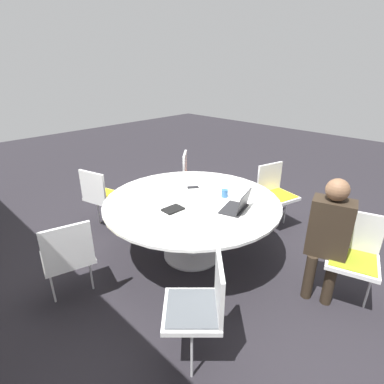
{
  "coord_description": "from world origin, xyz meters",
  "views": [
    {
      "loc": [
        -2.12,
        2.18,
        2.12
      ],
      "look_at": [
        0.0,
        0.0,
        0.82
      ],
      "focal_mm": 28.0,
      "sensor_mm": 36.0,
      "label": 1
    }
  ],
  "objects_px": {
    "chair_0": "(354,251)",
    "cell_phone": "(193,187)",
    "spiral_notebook": "(173,209)",
    "chair_3": "(101,194)",
    "chair_1": "(275,190)",
    "chair_4": "(68,254)",
    "laptop": "(238,206)",
    "chair_2": "(193,175)",
    "handbag": "(162,198)",
    "person_0": "(329,231)",
    "coffee_cup": "(225,193)",
    "chair_5": "(201,303)"
  },
  "relations": [
    {
      "from": "chair_2",
      "to": "spiral_notebook",
      "type": "distance_m",
      "value": 1.64
    },
    {
      "from": "coffee_cup",
      "to": "laptop",
      "type": "bearing_deg",
      "value": 150.73
    },
    {
      "from": "chair_5",
      "to": "laptop",
      "type": "height_order",
      "value": "laptop"
    },
    {
      "from": "chair_4",
      "to": "coffee_cup",
      "type": "xyz_separation_m",
      "value": [
        -0.49,
        -1.66,
        0.24
      ]
    },
    {
      "from": "chair_0",
      "to": "chair_2",
      "type": "bearing_deg",
      "value": -26.65
    },
    {
      "from": "chair_2",
      "to": "handbag",
      "type": "height_order",
      "value": "chair_2"
    },
    {
      "from": "chair_3",
      "to": "spiral_notebook",
      "type": "xyz_separation_m",
      "value": [
        -1.33,
        -0.08,
        0.2
      ]
    },
    {
      "from": "chair_1",
      "to": "spiral_notebook",
      "type": "distance_m",
      "value": 1.68
    },
    {
      "from": "chair_0",
      "to": "laptop",
      "type": "bearing_deg",
      "value": 3.45
    },
    {
      "from": "person_0",
      "to": "handbag",
      "type": "distance_m",
      "value": 2.73
    },
    {
      "from": "chair_0",
      "to": "handbag",
      "type": "relative_size",
      "value": 2.43
    },
    {
      "from": "chair_4",
      "to": "laptop",
      "type": "xyz_separation_m",
      "value": [
        -0.81,
        -1.48,
        0.25
      ]
    },
    {
      "from": "chair_5",
      "to": "person_0",
      "type": "height_order",
      "value": "person_0"
    },
    {
      "from": "chair_2",
      "to": "coffee_cup",
      "type": "height_order",
      "value": "chair_2"
    },
    {
      "from": "spiral_notebook",
      "to": "handbag",
      "type": "height_order",
      "value": "spiral_notebook"
    },
    {
      "from": "chair_0",
      "to": "cell_phone",
      "type": "distance_m",
      "value": 1.86
    },
    {
      "from": "chair_1",
      "to": "handbag",
      "type": "xyz_separation_m",
      "value": [
        1.59,
        0.7,
        -0.39
      ]
    },
    {
      "from": "spiral_notebook",
      "to": "chair_0",
      "type": "bearing_deg",
      "value": -151.3
    },
    {
      "from": "cell_phone",
      "to": "chair_1",
      "type": "bearing_deg",
      "value": -117.68
    },
    {
      "from": "chair_2",
      "to": "handbag",
      "type": "relative_size",
      "value": 2.43
    },
    {
      "from": "chair_2",
      "to": "laptop",
      "type": "xyz_separation_m",
      "value": [
        -1.45,
        0.84,
        0.25
      ]
    },
    {
      "from": "chair_1",
      "to": "chair_2",
      "type": "relative_size",
      "value": 1.0
    },
    {
      "from": "chair_0",
      "to": "laptop",
      "type": "distance_m",
      "value": 1.15
    },
    {
      "from": "chair_3",
      "to": "laptop",
      "type": "distance_m",
      "value": 1.92
    },
    {
      "from": "chair_1",
      "to": "laptop",
      "type": "distance_m",
      "value": 1.22
    },
    {
      "from": "chair_4",
      "to": "person_0",
      "type": "height_order",
      "value": "person_0"
    },
    {
      "from": "cell_phone",
      "to": "handbag",
      "type": "bearing_deg",
      "value": -18.74
    },
    {
      "from": "chair_4",
      "to": "spiral_notebook",
      "type": "distance_m",
      "value": 1.08
    },
    {
      "from": "chair_0",
      "to": "chair_4",
      "type": "distance_m",
      "value": 2.64
    },
    {
      "from": "chair_5",
      "to": "chair_1",
      "type": "bearing_deg",
      "value": -26.97
    },
    {
      "from": "cell_phone",
      "to": "handbag",
      "type": "xyz_separation_m",
      "value": [
        1.04,
        -0.35,
        -0.59
      ]
    },
    {
      "from": "spiral_notebook",
      "to": "chair_5",
      "type": "bearing_deg",
      "value": 147.45
    },
    {
      "from": "person_0",
      "to": "cell_phone",
      "type": "bearing_deg",
      "value": -12.51
    },
    {
      "from": "spiral_notebook",
      "to": "chair_3",
      "type": "bearing_deg",
      "value": 3.54
    },
    {
      "from": "chair_0",
      "to": "chair_3",
      "type": "height_order",
      "value": "same"
    },
    {
      "from": "coffee_cup",
      "to": "handbag",
      "type": "distance_m",
      "value": 1.65
    },
    {
      "from": "chair_2",
      "to": "chair_3",
      "type": "xyz_separation_m",
      "value": [
        0.37,
        1.39,
        0.0
      ]
    },
    {
      "from": "chair_3",
      "to": "coffee_cup",
      "type": "xyz_separation_m",
      "value": [
        -1.51,
        -0.72,
        0.24
      ]
    },
    {
      "from": "spiral_notebook",
      "to": "cell_phone",
      "type": "distance_m",
      "value": 0.65
    },
    {
      "from": "chair_1",
      "to": "chair_4",
      "type": "distance_m",
      "value": 2.73
    },
    {
      "from": "chair_1",
      "to": "chair_3",
      "type": "height_order",
      "value": "same"
    },
    {
      "from": "chair_1",
      "to": "chair_2",
      "type": "bearing_deg",
      "value": -59.08
    },
    {
      "from": "chair_1",
      "to": "chair_0",
      "type": "bearing_deg",
      "value": 73.54
    },
    {
      "from": "chair_0",
      "to": "person_0",
      "type": "bearing_deg",
      "value": 19.11
    },
    {
      "from": "chair_2",
      "to": "person_0",
      "type": "distance_m",
      "value": 2.39
    },
    {
      "from": "chair_1",
      "to": "cell_phone",
      "type": "bearing_deg",
      "value": -12.11
    },
    {
      "from": "chair_1",
      "to": "person_0",
      "type": "bearing_deg",
      "value": 64.07
    },
    {
      "from": "chair_1",
      "to": "laptop",
      "type": "bearing_deg",
      "value": 25.99
    },
    {
      "from": "chair_1",
      "to": "coffee_cup",
      "type": "distance_m",
      "value": 1.03
    },
    {
      "from": "chair_2",
      "to": "cell_phone",
      "type": "bearing_deg",
      "value": 3.25
    }
  ]
}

